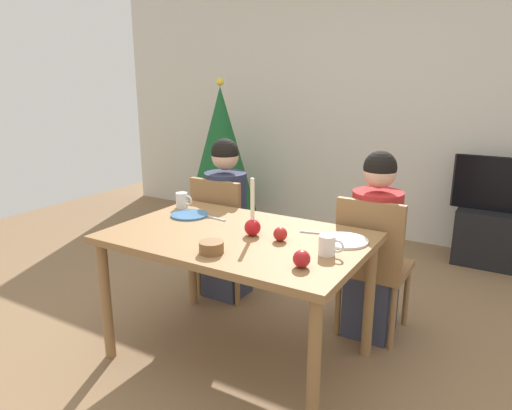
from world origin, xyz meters
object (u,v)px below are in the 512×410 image
at_px(tv, 503,185).
at_px(plate_left, 189,215).
at_px(chair_left, 224,230).
at_px(mug_right, 328,245).
at_px(tv_stand, 495,238).
at_px(apple_near_candle, 302,259).
at_px(chair_right, 372,259).
at_px(christmas_tree, 221,152).
at_px(candle_centerpiece, 253,224).
at_px(person_left_child, 226,222).
at_px(bowl_walnuts, 211,247).
at_px(mug_left, 182,200).
at_px(person_right_child, 374,249).
at_px(apple_by_left_plate, 280,234).
at_px(dining_table, 238,249).
at_px(plate_right, 344,240).

xyz_separation_m(tv, plate_left, (-1.61, -2.15, 0.05)).
relative_size(chair_left, mug_right, 7.06).
relative_size(tv_stand, apple_near_candle, 7.87).
height_order(chair_right, christmas_tree, christmas_tree).
bearing_deg(tv, candle_centerpiece, -115.44).
height_order(tv_stand, plate_left, plate_left).
bearing_deg(tv, mug_right, -104.88).
bearing_deg(person_left_child, chair_right, -1.70).
bearing_deg(christmas_tree, chair_right, -33.86).
distance_m(chair_left, chair_right, 1.09).
xyz_separation_m(chair_left, candle_centerpiece, (0.59, -0.58, 0.30)).
height_order(person_left_child, christmas_tree, christmas_tree).
bearing_deg(chair_right, mug_right, -93.56).
bearing_deg(bowl_walnuts, mug_left, 138.61).
xyz_separation_m(plate_left, mug_left, (-0.16, 0.13, 0.04)).
height_order(chair_left, christmas_tree, christmas_tree).
xyz_separation_m(christmas_tree, bowl_walnuts, (1.53, -2.29, -0.04)).
bearing_deg(bowl_walnuts, christmas_tree, 123.73).
relative_size(person_right_child, tv, 1.48).
bearing_deg(person_left_child, tv, 44.81).
relative_size(tv_stand, tv, 0.81).
relative_size(apple_near_candle, apple_by_left_plate, 1.09).
bearing_deg(tv_stand, tv, 90.00).
distance_m(dining_table, candle_centerpiece, 0.17).
distance_m(dining_table, apple_near_candle, 0.56).
bearing_deg(dining_table, chair_right, 46.37).
relative_size(tv, mug_left, 6.39).
xyz_separation_m(christmas_tree, apple_by_left_plate, (1.74, -1.97, -0.03)).
bearing_deg(mug_left, bowl_walnuts, -41.39).
height_order(chair_right, tv, tv).
distance_m(mug_left, apple_by_left_plate, 0.89).
height_order(tv, plate_right, tv).
bearing_deg(plate_left, christmas_tree, 119.39).
bearing_deg(person_left_child, tv_stand, 44.80).
distance_m(christmas_tree, mug_left, 1.93).
xyz_separation_m(chair_right, apple_near_candle, (-0.08, -0.84, 0.28)).
xyz_separation_m(chair_right, bowl_walnuts, (-0.54, -0.90, 0.27)).
relative_size(mug_right, bowl_walnuts, 1.04).
height_order(tv_stand, plate_right, plate_right).
xyz_separation_m(chair_left, mug_left, (-0.09, -0.33, 0.29)).
xyz_separation_m(person_left_child, candle_centerpiece, (0.59, -0.61, 0.25)).
bearing_deg(mug_right, christmas_tree, 135.02).
distance_m(person_left_child, plate_left, 0.53).
bearing_deg(candle_centerpiece, dining_table, -159.20).
bearing_deg(chair_right, person_right_child, 90.00).
relative_size(tv, plate_left, 3.42).
bearing_deg(candle_centerpiece, plate_left, 167.48).
distance_m(plate_left, plate_right, 0.99).
distance_m(chair_right, person_right_child, 0.07).
bearing_deg(mug_left, tv_stand, 48.90).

